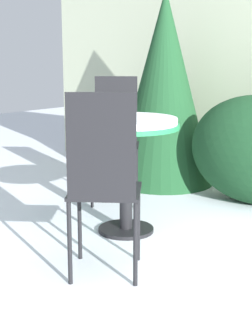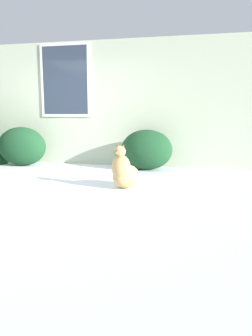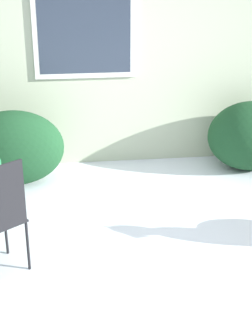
{
  "view_description": "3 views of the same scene",
  "coord_description": "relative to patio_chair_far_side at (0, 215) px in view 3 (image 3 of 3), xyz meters",
  "views": [
    {
      "loc": [
        0.65,
        -2.16,
        1.2
      ],
      "look_at": [
        -1.52,
        0.41,
        0.45
      ],
      "focal_mm": 55.0,
      "sensor_mm": 36.0,
      "label": 1
    },
    {
      "loc": [
        2.82,
        -5.08,
        1.22
      ],
      "look_at": [
        1.65,
        -0.03,
        0.32
      ],
      "focal_mm": 35.0,
      "sensor_mm": 36.0,
      "label": 2
    },
    {
      "loc": [
        -0.59,
        -4.0,
        2.49
      ],
      "look_at": [
        0.0,
        0.6,
        0.55
      ],
      "focal_mm": 55.0,
      "sensor_mm": 36.0,
      "label": 3
    }
  ],
  "objects": [
    {
      "name": "patio_chair_far_side",
      "position": [
        0.0,
        0.0,
        0.0
      ],
      "size": [
        0.53,
        0.53,
        1.01
      ],
      "rotation": [
        0.0,
        0.0,
        3.78
      ],
      "color": "black",
      "rests_on": "ground_plane"
    },
    {
      "name": "shrub_left",
      "position": [
        -0.04,
        1.84,
        -0.11
      ],
      "size": [
        1.15,
        0.63,
        0.88
      ],
      "color": "#194223",
      "rests_on": "ground_plane"
    },
    {
      "name": "shrub_middle",
      "position": [
        2.82,
        1.96,
        -0.12
      ],
      "size": [
        1.08,
        0.84,
        0.85
      ],
      "color": "#194223",
      "rests_on": "ground_plane"
    },
    {
      "name": "ground_plane",
      "position": [
        1.13,
        0.24,
        -0.55
      ],
      "size": [
        16.0,
        16.0,
        0.0
      ],
      "primitive_type": "plane",
      "color": "silver"
    },
    {
      "name": "house_wall",
      "position": [
        1.11,
        2.43,
        0.88
      ],
      "size": [
        8.0,
        0.1,
        2.79
      ],
      "color": "#B2BC9E",
      "rests_on": "ground_plane"
    }
  ]
}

